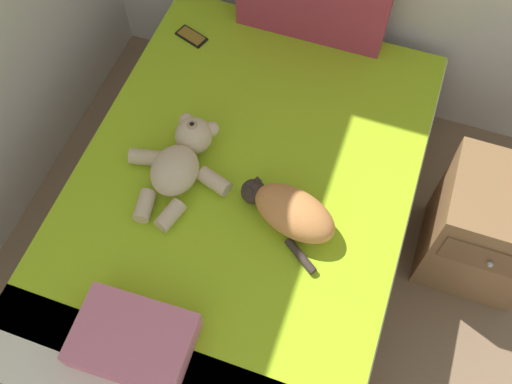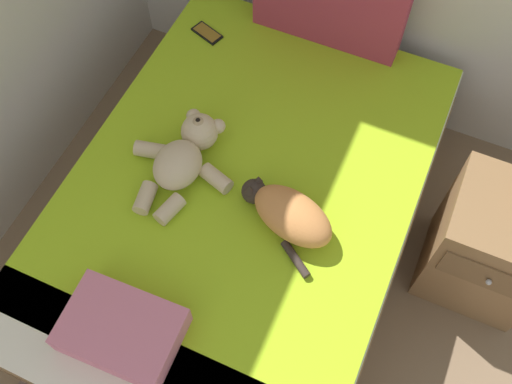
{
  "view_description": "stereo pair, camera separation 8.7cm",
  "coord_description": "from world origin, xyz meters",
  "px_view_note": "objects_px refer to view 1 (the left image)",
  "views": [
    {
      "loc": [
        1.53,
        2.41,
        2.57
      ],
      "look_at": [
        1.18,
        3.42,
        0.64
      ],
      "focal_mm": 40.59,
      "sensor_mm": 36.0,
      "label": 1
    },
    {
      "loc": [
        1.61,
        2.44,
        2.57
      ],
      "look_at": [
        1.18,
        3.42,
        0.64
      ],
      "focal_mm": 40.59,
      "sensor_mm": 36.0,
      "label": 2
    }
  ],
  "objects_px": {
    "throw_pillow": "(133,340)",
    "nightstand": "(487,229)",
    "cat": "(290,211)",
    "teddy_bear": "(181,161)",
    "cell_phone": "(191,36)",
    "bed": "(242,217)"
  },
  "relations": [
    {
      "from": "throw_pillow",
      "to": "nightstand",
      "type": "bearing_deg",
      "value": 40.75
    },
    {
      "from": "teddy_bear",
      "to": "cell_phone",
      "type": "height_order",
      "value": "teddy_bear"
    },
    {
      "from": "teddy_bear",
      "to": "throw_pillow",
      "type": "distance_m",
      "value": 0.72
    },
    {
      "from": "teddy_bear",
      "to": "nightstand",
      "type": "relative_size",
      "value": 0.82
    },
    {
      "from": "bed",
      "to": "nightstand",
      "type": "distance_m",
      "value": 1.07
    },
    {
      "from": "cat",
      "to": "teddy_bear",
      "type": "distance_m",
      "value": 0.49
    },
    {
      "from": "teddy_bear",
      "to": "cell_phone",
      "type": "bearing_deg",
      "value": 109.47
    },
    {
      "from": "teddy_bear",
      "to": "cell_phone",
      "type": "relative_size",
      "value": 3.08
    },
    {
      "from": "cell_phone",
      "to": "nightstand",
      "type": "bearing_deg",
      "value": -15.02
    },
    {
      "from": "teddy_bear",
      "to": "cell_phone",
      "type": "distance_m",
      "value": 0.74
    },
    {
      "from": "bed",
      "to": "cell_phone",
      "type": "relative_size",
      "value": 12.16
    },
    {
      "from": "teddy_bear",
      "to": "throw_pillow",
      "type": "relative_size",
      "value": 1.26
    },
    {
      "from": "bed",
      "to": "nightstand",
      "type": "bearing_deg",
      "value": 15.04
    },
    {
      "from": "teddy_bear",
      "to": "nightstand",
      "type": "bearing_deg",
      "value": 12.52
    },
    {
      "from": "bed",
      "to": "teddy_bear",
      "type": "distance_m",
      "value": 0.43
    },
    {
      "from": "cat",
      "to": "bed",
      "type": "bearing_deg",
      "value": 161.39
    },
    {
      "from": "cell_phone",
      "to": "cat",
      "type": "bearing_deg",
      "value": -46.46
    },
    {
      "from": "cat",
      "to": "teddy_bear",
      "type": "height_order",
      "value": "teddy_bear"
    },
    {
      "from": "throw_pillow",
      "to": "cat",
      "type": "bearing_deg",
      "value": 60.84
    },
    {
      "from": "throw_pillow",
      "to": "nightstand",
      "type": "height_order",
      "value": "throw_pillow"
    },
    {
      "from": "cat",
      "to": "cell_phone",
      "type": "height_order",
      "value": "cat"
    },
    {
      "from": "cat",
      "to": "throw_pillow",
      "type": "relative_size",
      "value": 1.06
    }
  ]
}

